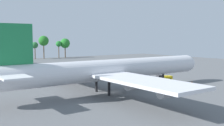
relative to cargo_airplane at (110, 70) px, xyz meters
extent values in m
plane|color=slate|center=(0.61, 0.00, -6.28)|extent=(273.46, 273.46, 0.00)
cylinder|color=silver|center=(0.61, 0.00, 0.11)|extent=(63.22, 5.62, 5.62)
sphere|color=silver|center=(32.22, 0.00, 0.11)|extent=(5.51, 5.51, 5.51)
cube|color=#1E7F47|center=(-25.95, 0.00, 7.41)|extent=(8.85, 0.50, 8.99)
cube|color=silver|center=(-27.21, -4.52, 0.95)|extent=(5.69, 8.43, 0.36)
cube|color=silver|center=(-27.21, 4.52, 0.95)|extent=(5.69, 8.43, 0.36)
cube|color=silver|center=(-2.56, -16.16, -0.74)|extent=(10.75, 28.94, 0.70)
cube|color=silver|center=(-2.56, 16.16, -0.74)|extent=(10.75, 28.94, 0.70)
cylinder|color=gray|center=(-1.56, -11.81, -2.27)|extent=(4.50, 2.36, 2.36)
cylinder|color=gray|center=(-1.56, -22.52, -2.27)|extent=(4.50, 2.36, 2.36)
cylinder|color=gray|center=(-1.56, 11.81, -2.27)|extent=(4.50, 2.36, 2.36)
cylinder|color=gray|center=(-1.56, 22.52, -2.27)|extent=(4.50, 2.36, 2.36)
cylinder|color=black|center=(20.84, 0.00, -4.49)|extent=(0.70, 0.70, 3.58)
cylinder|color=black|center=(-2.56, -3.09, -4.49)|extent=(0.70, 0.70, 3.58)
cylinder|color=black|center=(-2.56, 3.09, -4.49)|extent=(0.70, 0.70, 3.58)
cube|color=#333338|center=(25.27, 5.85, -4.89)|extent=(2.30, 2.68, 1.76)
cube|color=yellow|center=(27.72, 4.89, -5.13)|extent=(4.25, 3.45, 1.28)
cylinder|color=black|center=(25.91, 6.91, -5.77)|extent=(1.05, 0.63, 1.02)
cylinder|color=black|center=(25.02, 4.64, -5.77)|extent=(1.05, 0.63, 1.02)
cylinder|color=black|center=(28.95, 5.71, -5.77)|extent=(1.05, 0.63, 1.02)
cylinder|color=black|center=(28.05, 3.45, -5.77)|extent=(1.05, 0.63, 1.02)
cone|color=orange|center=(31.37, -3.20, -5.94)|extent=(0.47, 0.47, 0.68)
cylinder|color=#51381E|center=(25.61, 130.70, -1.97)|extent=(0.63, 0.63, 8.63)
sphere|color=#276832|center=(25.61, 130.70, 3.72)|extent=(4.60, 4.60, 4.60)
cylinder|color=#51381E|center=(32.29, 130.70, -0.82)|extent=(0.69, 0.69, 10.92)
sphere|color=#267626|center=(32.29, 130.70, 6.88)|extent=(7.46, 7.46, 7.46)
cylinder|color=#51381E|center=(44.26, 130.70, -1.57)|extent=(0.58, 0.58, 9.42)
sphere|color=#258030|center=(44.26, 130.70, 4.47)|extent=(4.43, 4.43, 4.43)
cylinder|color=#51381E|center=(49.56, 130.70, -1.86)|extent=(0.74, 0.74, 8.85)
sphere|color=#277E2B|center=(49.56, 130.70, 4.84)|extent=(7.56, 7.56, 7.56)
camera|label=1|loc=(-42.25, -59.65, 8.69)|focal=42.95mm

